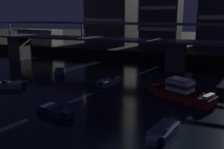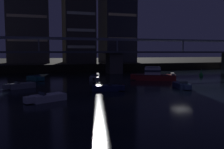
{
  "view_description": "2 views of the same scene",
  "coord_description": "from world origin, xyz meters",
  "px_view_note": "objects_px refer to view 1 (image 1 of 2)",
  "views": [
    {
      "loc": [
        5.74,
        -17.54,
        10.91
      ],
      "look_at": [
        -8.48,
        19.19,
        1.43
      ],
      "focal_mm": 39.72,
      "sensor_mm": 36.0,
      "label": 1
    },
    {
      "loc": [
        -19.22,
        -29.63,
        5.73
      ],
      "look_at": [
        -6.99,
        11.36,
        1.76
      ],
      "focal_mm": 38.44,
      "sensor_mm": 36.0,
      "label": 2
    }
  ],
  "objects_px": {
    "cabin_cruiser_near_left": "(181,92)",
    "speedboat_far_center": "(55,110)",
    "speedboat_mid_left": "(109,82)",
    "river_bridge": "(176,49)",
    "waterfront_pavilion": "(40,37)",
    "speedboat_mid_center": "(163,132)",
    "speedboat_far_left": "(8,85)",
    "speedboat_mid_right": "(60,71)"
  },
  "relations": [
    {
      "from": "cabin_cruiser_near_left",
      "to": "speedboat_mid_center",
      "type": "distance_m",
      "value": 11.06
    },
    {
      "from": "river_bridge",
      "to": "speedboat_far_left",
      "type": "distance_m",
      "value": 31.62
    },
    {
      "from": "speedboat_far_left",
      "to": "speedboat_far_center",
      "type": "relative_size",
      "value": 0.97
    },
    {
      "from": "cabin_cruiser_near_left",
      "to": "speedboat_far_center",
      "type": "distance_m",
      "value": 16.4
    },
    {
      "from": "speedboat_mid_center",
      "to": "waterfront_pavilion",
      "type": "bearing_deg",
      "value": 137.12
    },
    {
      "from": "cabin_cruiser_near_left",
      "to": "speedboat_far_left",
      "type": "height_order",
      "value": "cabin_cruiser_near_left"
    },
    {
      "from": "cabin_cruiser_near_left",
      "to": "speedboat_mid_right",
      "type": "distance_m",
      "value": 24.36
    },
    {
      "from": "speedboat_mid_left",
      "to": "speedboat_mid_center",
      "type": "bearing_deg",
      "value": -52.61
    },
    {
      "from": "speedboat_mid_center",
      "to": "speedboat_far_left",
      "type": "relative_size",
      "value": 1.04
    },
    {
      "from": "speedboat_far_center",
      "to": "speedboat_mid_right",
      "type": "bearing_deg",
      "value": 121.31
    },
    {
      "from": "speedboat_mid_center",
      "to": "speedboat_mid_right",
      "type": "xyz_separation_m",
      "value": [
        -22.82,
        18.07,
        0.0
      ]
    },
    {
      "from": "cabin_cruiser_near_left",
      "to": "speedboat_far_left",
      "type": "distance_m",
      "value": 25.75
    },
    {
      "from": "speedboat_mid_left",
      "to": "speedboat_mid_center",
      "type": "height_order",
      "value": "same"
    },
    {
      "from": "cabin_cruiser_near_left",
      "to": "speedboat_far_left",
      "type": "relative_size",
      "value": 1.82
    },
    {
      "from": "speedboat_mid_left",
      "to": "cabin_cruiser_near_left",
      "type": "bearing_deg",
      "value": -17.13
    },
    {
      "from": "speedboat_mid_center",
      "to": "speedboat_far_center",
      "type": "bearing_deg",
      "value": 176.14
    },
    {
      "from": "speedboat_far_center",
      "to": "speedboat_mid_left",
      "type": "bearing_deg",
      "value": 85.21
    },
    {
      "from": "cabin_cruiser_near_left",
      "to": "speedboat_far_left",
      "type": "xyz_separation_m",
      "value": [
        -25.45,
        -3.92,
        -0.64
      ]
    },
    {
      "from": "river_bridge",
      "to": "speedboat_mid_center",
      "type": "bearing_deg",
      "value": -85.0
    },
    {
      "from": "waterfront_pavilion",
      "to": "speedboat_mid_right",
      "type": "xyz_separation_m",
      "value": [
        21.3,
        -22.9,
        -4.02
      ]
    },
    {
      "from": "cabin_cruiser_near_left",
      "to": "speedboat_far_center",
      "type": "relative_size",
      "value": 1.76
    },
    {
      "from": "waterfront_pavilion",
      "to": "speedboat_far_center",
      "type": "bearing_deg",
      "value": -51.63
    },
    {
      "from": "river_bridge",
      "to": "waterfront_pavilion",
      "type": "relative_size",
      "value": 6.78
    },
    {
      "from": "speedboat_far_left",
      "to": "speedboat_far_center",
      "type": "height_order",
      "value": "same"
    },
    {
      "from": "speedboat_mid_left",
      "to": "river_bridge",
      "type": "bearing_deg",
      "value": 59.11
    },
    {
      "from": "river_bridge",
      "to": "speedboat_far_left",
      "type": "height_order",
      "value": "river_bridge"
    },
    {
      "from": "speedboat_far_left",
      "to": "speedboat_far_center",
      "type": "distance_m",
      "value": 14.1
    },
    {
      "from": "waterfront_pavilion",
      "to": "cabin_cruiser_near_left",
      "type": "relative_size",
      "value": 1.36
    },
    {
      "from": "waterfront_pavilion",
      "to": "speedboat_far_left",
      "type": "xyz_separation_m",
      "value": [
        19.16,
        -33.86,
        -4.02
      ]
    },
    {
      "from": "waterfront_pavilion",
      "to": "speedboat_mid_center",
      "type": "bearing_deg",
      "value": -42.88
    },
    {
      "from": "speedboat_mid_center",
      "to": "speedboat_far_left",
      "type": "xyz_separation_m",
      "value": [
        -24.96,
        7.11,
        0.0
      ]
    },
    {
      "from": "speedboat_mid_right",
      "to": "speedboat_far_left",
      "type": "relative_size",
      "value": 0.97
    },
    {
      "from": "river_bridge",
      "to": "speedboat_mid_center",
      "type": "relative_size",
      "value": 16.14
    },
    {
      "from": "waterfront_pavilion",
      "to": "speedboat_mid_center",
      "type": "relative_size",
      "value": 2.38
    },
    {
      "from": "river_bridge",
      "to": "speedboat_far_center",
      "type": "distance_m",
      "value": 30.15
    },
    {
      "from": "river_bridge",
      "to": "speedboat_mid_left",
      "type": "distance_m",
      "value": 17.29
    },
    {
      "from": "speedboat_mid_left",
      "to": "speedboat_far_left",
      "type": "relative_size",
      "value": 1.03
    },
    {
      "from": "river_bridge",
      "to": "waterfront_pavilion",
      "type": "distance_m",
      "value": 43.25
    },
    {
      "from": "speedboat_far_left",
      "to": "cabin_cruiser_near_left",
      "type": "bearing_deg",
      "value": 8.75
    },
    {
      "from": "river_bridge",
      "to": "waterfront_pavilion",
      "type": "bearing_deg",
      "value": 164.01
    },
    {
      "from": "speedboat_mid_right",
      "to": "speedboat_far_center",
      "type": "xyz_separation_m",
      "value": [
        10.48,
        -17.24,
        0.0
      ]
    },
    {
      "from": "speedboat_mid_center",
      "to": "speedboat_far_left",
      "type": "distance_m",
      "value": 25.95
    }
  ]
}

